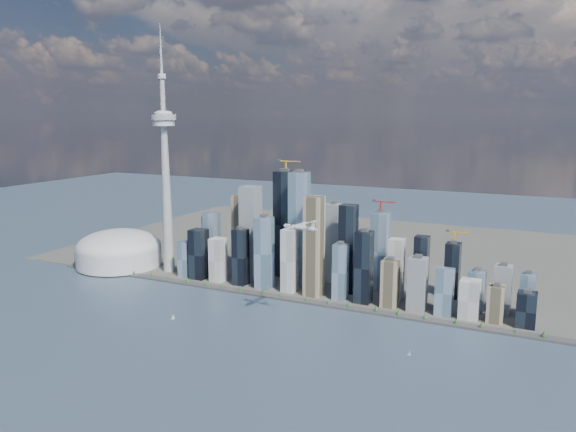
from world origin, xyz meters
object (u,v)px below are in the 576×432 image
at_px(airplane, 300,227).
at_px(sailboat_west, 173,317).
at_px(needle_tower, 166,171).
at_px(dome_stadium, 119,250).
at_px(sailboat_east, 409,353).

xyz_separation_m(airplane, sailboat_west, (-224.39, -54.23, -174.70)).
relative_size(needle_tower, dome_stadium, 2.75).
height_order(dome_stadium, sailboat_east, dome_stadium).
bearing_deg(airplane, needle_tower, 162.40).
xyz_separation_m(needle_tower, dome_stadium, (-140.00, -10.00, -196.40)).
relative_size(needle_tower, sailboat_east, 57.18).
relative_size(dome_stadium, airplane, 2.97).
distance_m(airplane, sailboat_east, 263.11).
xyz_separation_m(needle_tower, sailboat_west, (193.39, -244.60, -232.59)).
bearing_deg(sailboat_west, sailboat_east, -6.48).
bearing_deg(sailboat_west, needle_tower, 117.89).
height_order(needle_tower, dome_stadium, needle_tower).
distance_m(needle_tower, dome_stadium, 241.40).
xyz_separation_m(sailboat_west, sailboat_east, (419.37, 29.08, -0.15)).
xyz_separation_m(dome_stadium, airplane, (557.78, -180.37, 138.50)).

